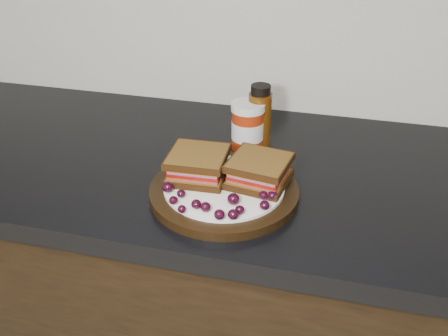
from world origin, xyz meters
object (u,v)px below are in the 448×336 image
(sandwich_left, at_px, (198,165))
(oil_bottle, at_px, (260,116))
(plate, at_px, (224,191))
(condiment_jar, at_px, (248,126))

(sandwich_left, bearing_deg, oil_bottle, 65.58)
(plate, distance_m, oil_bottle, 0.23)
(sandwich_left, relative_size, condiment_jar, 1.01)
(sandwich_left, distance_m, oil_bottle, 0.22)
(plate, relative_size, sandwich_left, 2.58)
(sandwich_left, height_order, condiment_jar, condiment_jar)
(sandwich_left, relative_size, oil_bottle, 0.77)
(sandwich_left, bearing_deg, plate, -20.70)
(plate, relative_size, condiment_jar, 2.60)
(oil_bottle, bearing_deg, sandwich_left, -111.75)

